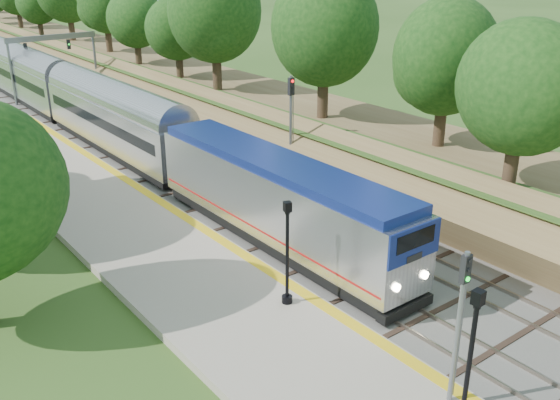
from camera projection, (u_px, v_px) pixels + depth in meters
trackbed at (38, 91)px, 63.69m from camera, size 9.50×170.00×0.28m
platform at (195, 280)px, 27.24m from camera, size 6.40×68.00×0.38m
yellow_stripe at (249, 258)px, 28.78m from camera, size 0.55×68.00×0.01m
embankment at (113, 64)px, 67.70m from camera, size 10.64×170.00×11.70m
signal_gantry at (53, 50)px, 58.50m from camera, size 8.40×0.38×6.20m
trees_behind_platform at (7, 187)px, 25.67m from camera, size 7.82×53.32×7.21m
lamppost_mid at (468, 371)px, 17.75m from camera, size 0.47×0.47×4.72m
lamppost_far at (287, 259)px, 24.44m from camera, size 0.43×0.43×4.38m
signal_platform at (460, 313)px, 18.53m from camera, size 0.31×0.24×5.23m
signal_farside at (291, 118)px, 37.85m from camera, size 0.36×0.28×6.52m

